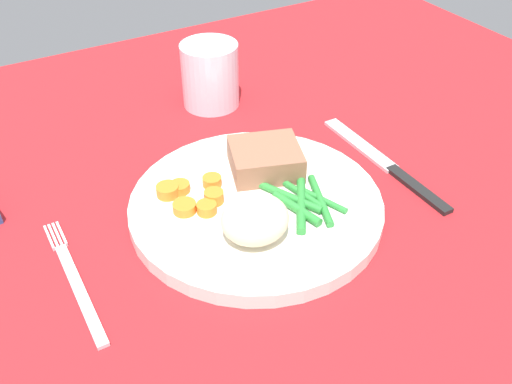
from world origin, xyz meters
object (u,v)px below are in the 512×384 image
Objects in this scene: meat_portion at (265,159)px; fork at (75,279)px; dinner_plate at (256,206)px; knife at (386,165)px; water_glass at (210,79)px.

fork is (-22.05, -4.26, -2.78)cm from meat_portion.
meat_portion reaches higher than dinner_plate.
meat_portion is at bearing 49.40° from dinner_plate.
knife reaches higher than fork.
water_glass is (5.99, 22.30, 2.72)cm from dinner_plate.
knife is (35.33, -0.03, -0.00)cm from fork.
fork is 33.55cm from water_glass.
meat_portion is at bearing 160.45° from knife.
fork is at bearing -137.50° from water_glass.
fork is at bearing -179.21° from dinner_plate.
water_glass reaches higher than meat_portion.
knife is at bearing -1.89° from fork.
meat_portion reaches higher than fork.
water_glass is at bearing 74.96° from dinner_plate.
water_glass is (-10.72, 22.59, 3.32)cm from knife.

